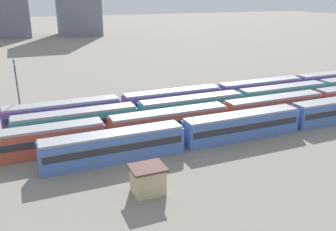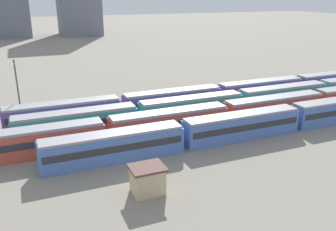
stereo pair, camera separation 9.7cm
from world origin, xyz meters
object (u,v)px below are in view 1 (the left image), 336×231
object	(u,v)px
train_track_1	(225,114)
signal_hut	(148,179)
train_track_3	(298,85)
train_track_2	(240,101)
catenary_pole_1	(18,89)

from	to	relation	value
train_track_1	signal_hut	bearing A→B (deg)	-141.83
train_track_1	train_track_3	bearing A→B (deg)	23.50
train_track_2	signal_hut	bearing A→B (deg)	-141.36
train_track_2	train_track_3	size ratio (longest dim) A/B	0.66
train_track_3	catenary_pole_1	world-z (taller)	catenary_pole_1
train_track_3	signal_hut	bearing A→B (deg)	-149.65
catenary_pole_1	train_track_3	bearing A→B (deg)	-3.24
train_track_1	catenary_pole_1	distance (m)	32.67
train_track_3	train_track_2	bearing A→B (deg)	-163.64
train_track_2	catenary_pole_1	bearing A→B (deg)	167.04
train_track_2	signal_hut	size ratio (longest dim) A/B	20.75
train_track_1	train_track_3	xyz separation A→B (m)	(23.91, 10.40, 0.00)
train_track_3	catenary_pole_1	bearing A→B (deg)	176.76
train_track_2	signal_hut	world-z (taller)	train_track_2
train_track_1	signal_hut	world-z (taller)	train_track_1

